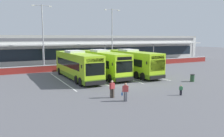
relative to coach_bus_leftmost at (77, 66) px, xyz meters
The scene contains 16 objects.
ground_plane 7.73m from the coach_bus_leftmost, 57.91° to the right, with size 200.00×200.00×0.00m, color #56565B.
terminal_building 20.96m from the coach_bus_leftmost, 79.00° to the left, with size 70.00×13.00×6.00m.
red_barrier_wall 9.14m from the coach_bus_leftmost, 63.84° to the left, with size 60.00×0.40×1.10m.
coach_bus_leftmost is the anchor object (origin of this frame).
coach_bus_left_centre 3.99m from the coach_bus_leftmost, ahead, with size 3.08×12.20×3.78m.
coach_bus_centre 8.37m from the coach_bus_leftmost, ahead, with size 3.08×12.20×3.78m.
bay_stripe_far_west 2.94m from the coach_bus_leftmost, behind, with size 0.14×13.00×0.01m, color silver.
bay_stripe_west 2.63m from the coach_bus_leftmost, 10.99° to the right, with size 0.14×13.00×0.01m, color silver.
bay_stripe_mid_west 6.36m from the coach_bus_leftmost, ahead, with size 0.14×13.00×0.01m, color silver.
bay_stripe_centre 10.45m from the coach_bus_leftmost, ahead, with size 0.14×13.00×0.01m, color silver.
pedestrian_with_handbag 12.14m from the coach_bus_leftmost, 88.07° to the right, with size 0.62×0.52×1.62m.
pedestrian_in_dark_coat 10.65m from the coach_bus_leftmost, 90.60° to the right, with size 0.54×0.30×1.62m.
pedestrian_child 14.29m from the coach_bus_leftmost, 64.15° to the right, with size 0.31×0.26×1.00m.
lamp_post_west 11.81m from the coach_bus_leftmost, 103.01° to the left, with size 3.24×0.28×11.00m.
lamp_post_centre 15.31m from the coach_bus_leftmost, 44.29° to the left, with size 3.24×0.28×11.00m.
litter_bin 15.05m from the coach_bus_leftmost, 34.26° to the right, with size 0.54×0.54×0.93m.
Camera 1 is at (-13.12, -21.97, 5.50)m, focal length 35.42 mm.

